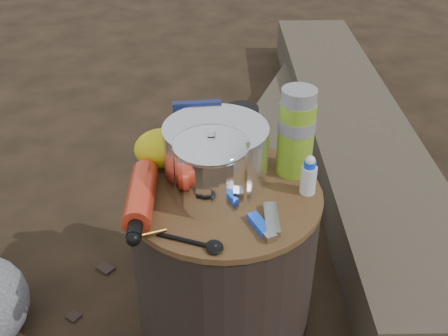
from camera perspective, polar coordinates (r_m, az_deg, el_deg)
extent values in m
plane|color=black|center=(1.51, 0.00, -15.44)|extent=(60.00, 60.00, 0.00)
cylinder|color=black|center=(1.36, 0.00, -9.66)|extent=(0.45, 0.45, 0.41)
cube|color=#41382C|center=(2.20, 13.35, 4.08)|extent=(0.76, 2.21, 0.18)
cube|color=#41382C|center=(2.32, 6.64, 5.46)|extent=(0.92, 1.29, 0.11)
cylinder|color=white|center=(1.22, -0.87, 1.39)|extent=(0.24, 0.24, 0.15)
cylinder|color=white|center=(1.16, -1.33, 0.08)|extent=(0.17, 0.17, 0.17)
cylinder|color=#7FAD24|center=(1.25, 7.71, 3.79)|extent=(0.09, 0.09, 0.21)
cylinder|color=black|center=(1.35, 1.87, 4.12)|extent=(0.08, 0.08, 0.12)
ellipsoid|color=yellow|center=(1.31, -6.62, 2.13)|extent=(0.14, 0.11, 0.09)
cube|color=#121A48|center=(1.32, -2.80, 3.99)|extent=(0.12, 0.04, 0.15)
cube|color=blue|center=(1.12, 3.81, -6.00)|extent=(0.04, 0.09, 0.02)
cube|color=#B5B5BA|center=(1.14, 5.10, -5.46)|extent=(0.05, 0.11, 0.01)
cylinder|color=silver|center=(1.22, 9.03, -0.92)|extent=(0.04, 0.04, 0.09)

